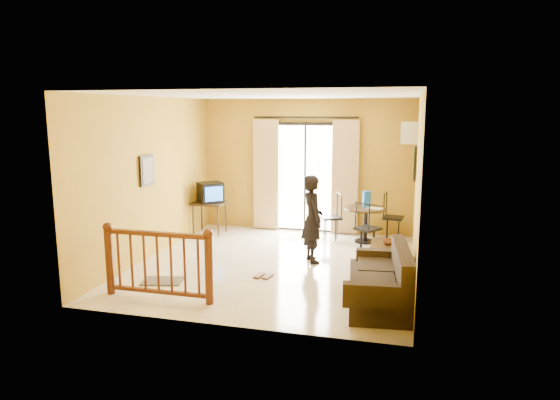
% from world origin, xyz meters
% --- Properties ---
extents(ground, '(5.00, 5.00, 0.00)m').
position_xyz_m(ground, '(0.00, 0.00, 0.00)').
color(ground, beige).
rests_on(ground, ground).
extents(room_shell, '(5.00, 5.00, 5.00)m').
position_xyz_m(room_shell, '(0.00, 0.00, 1.70)').
color(room_shell, white).
rests_on(room_shell, ground).
extents(balcony_door, '(2.25, 0.14, 2.46)m').
position_xyz_m(balcony_door, '(0.00, 2.43, 1.19)').
color(balcony_door, black).
rests_on(balcony_door, ground).
extents(tv_table, '(0.67, 0.56, 0.66)m').
position_xyz_m(tv_table, '(-1.90, 1.74, 0.59)').
color(tv_table, black).
rests_on(tv_table, ground).
extents(television, '(0.63, 0.63, 0.42)m').
position_xyz_m(television, '(-1.87, 1.74, 0.88)').
color(television, black).
rests_on(television, tv_table).
extents(picture_left, '(0.05, 0.42, 0.52)m').
position_xyz_m(picture_left, '(-2.22, -0.20, 1.55)').
color(picture_left, black).
rests_on(picture_left, room_shell).
extents(dining_table, '(0.83, 0.83, 0.70)m').
position_xyz_m(dining_table, '(1.34, 1.85, 0.55)').
color(dining_table, black).
rests_on(dining_table, ground).
extents(water_jug, '(0.17, 0.17, 0.31)m').
position_xyz_m(water_jug, '(1.34, 1.95, 0.85)').
color(water_jug, blue).
rests_on(water_jug, dining_table).
extents(serving_tray, '(0.32, 0.26, 0.02)m').
position_xyz_m(serving_tray, '(1.52, 1.75, 0.71)').
color(serving_tray, beige).
rests_on(serving_tray, dining_table).
extents(dining_chairs, '(1.70, 1.56, 0.95)m').
position_xyz_m(dining_chairs, '(1.32, 1.72, 0.00)').
color(dining_chairs, black).
rests_on(dining_chairs, ground).
extents(air_conditioner, '(0.31, 0.60, 0.40)m').
position_xyz_m(air_conditioner, '(2.09, 1.95, 2.15)').
color(air_conditioner, silver).
rests_on(air_conditioner, room_shell).
extents(botanical_print, '(0.05, 0.50, 0.60)m').
position_xyz_m(botanical_print, '(2.22, 1.30, 1.65)').
color(botanical_print, black).
rests_on(botanical_print, room_shell).
extents(coffee_table, '(0.56, 1.00, 0.44)m').
position_xyz_m(coffee_table, '(1.85, 0.02, 0.30)').
color(coffee_table, black).
rests_on(coffee_table, ground).
extents(bowl, '(0.24, 0.24, 0.06)m').
position_xyz_m(bowl, '(1.85, 0.15, 0.47)').
color(bowl, '#56301D').
rests_on(bowl, coffee_table).
extents(sofa, '(0.93, 1.74, 0.80)m').
position_xyz_m(sofa, '(1.85, -1.36, 0.30)').
color(sofa, black).
rests_on(sofa, ground).
extents(standing_person, '(0.58, 0.65, 1.50)m').
position_xyz_m(standing_person, '(0.57, 0.32, 0.75)').
color(standing_person, black).
rests_on(standing_person, ground).
extents(stair_balustrade, '(1.63, 0.13, 1.04)m').
position_xyz_m(stair_balustrade, '(-1.15, -1.90, 0.56)').
color(stair_balustrade, '#471E0F').
rests_on(stair_balustrade, ground).
extents(doormat, '(0.67, 0.52, 0.02)m').
position_xyz_m(doormat, '(-1.43, -1.27, 0.01)').
color(doormat, '#565145').
rests_on(doormat, ground).
extents(sandals, '(0.28, 0.26, 0.03)m').
position_xyz_m(sandals, '(-0.01, -0.67, 0.01)').
color(sandals, '#56301D').
rests_on(sandals, ground).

